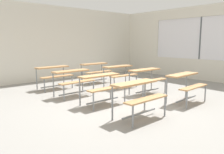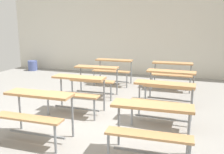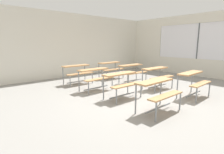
# 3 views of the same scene
# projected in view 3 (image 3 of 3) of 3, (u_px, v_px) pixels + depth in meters

# --- Properties ---
(ground) EXTENTS (10.00, 9.00, 0.05)m
(ground) POSITION_uv_depth(u_px,v_px,m) (136.00, 99.00, 5.20)
(ground) COLOR gray
(wall_back) EXTENTS (10.00, 0.12, 3.00)m
(wall_back) POSITION_uv_depth(u_px,v_px,m) (65.00, 45.00, 8.25)
(wall_back) COLOR silver
(wall_back) RESTS_ON ground
(wall_right) EXTENTS (0.12, 9.00, 3.00)m
(wall_right) POSITION_uv_depth(u_px,v_px,m) (212.00, 47.00, 8.03)
(wall_right) COLOR silver
(wall_right) RESTS_ON ground
(desk_bench_r0c0) EXTENTS (1.11, 0.60, 0.74)m
(desk_bench_r0c0) POSITION_uv_depth(u_px,v_px,m) (158.00, 89.00, 4.06)
(desk_bench_r0c0) COLOR tan
(desk_bench_r0c0) RESTS_ON ground
(desk_bench_r0c1) EXTENTS (1.12, 0.63, 0.74)m
(desk_bench_r0c1) POSITION_uv_depth(u_px,v_px,m) (194.00, 79.00, 5.21)
(desk_bench_r0c1) COLOR tan
(desk_bench_r0c1) RESTS_ON ground
(desk_bench_r1c0) EXTENTS (1.10, 0.59, 0.74)m
(desk_bench_r1c0) POSITION_uv_depth(u_px,v_px,m) (122.00, 80.00, 5.07)
(desk_bench_r1c0) COLOR tan
(desk_bench_r1c0) RESTS_ON ground
(desk_bench_r1c1) EXTENTS (1.12, 0.63, 0.74)m
(desk_bench_r1c1) POSITION_uv_depth(u_px,v_px,m) (157.00, 73.00, 6.18)
(desk_bench_r1c1) COLOR tan
(desk_bench_r1c1) RESTS_ON ground
(desk_bench_r2c0) EXTENTS (1.12, 0.63, 0.74)m
(desk_bench_r2c0) POSITION_uv_depth(u_px,v_px,m) (95.00, 74.00, 5.92)
(desk_bench_r2c0) COLOR tan
(desk_bench_r2c0) RESTS_ON ground
(desk_bench_r2c1) EXTENTS (1.12, 0.63, 0.74)m
(desk_bench_r2c1) POSITION_uv_depth(u_px,v_px,m) (132.00, 69.00, 7.09)
(desk_bench_r2c1) COLOR tan
(desk_bench_r2c1) RESTS_ON ground
(desk_bench_r3c0) EXTENTS (1.11, 0.61, 0.74)m
(desk_bench_r3c0) POSITION_uv_depth(u_px,v_px,m) (77.00, 70.00, 6.91)
(desk_bench_r3c0) COLOR tan
(desk_bench_r3c0) RESTS_ON ground
(desk_bench_r3c1) EXTENTS (1.10, 0.60, 0.74)m
(desk_bench_r3c1) POSITION_uv_depth(u_px,v_px,m) (111.00, 66.00, 8.00)
(desk_bench_r3c1) COLOR tan
(desk_bench_r3c1) RESTS_ON ground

